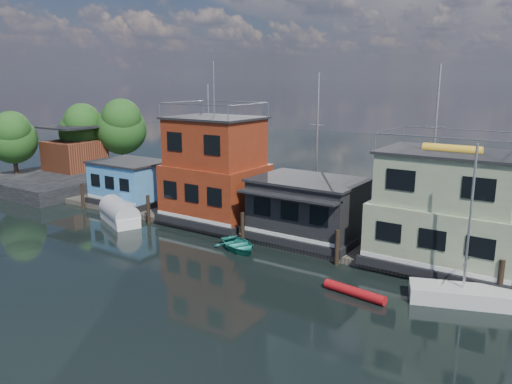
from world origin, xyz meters
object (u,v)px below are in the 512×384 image
Objects in this scene: houseboat_green at (446,211)px; red_kayak at (354,292)px; day_sailer at (463,294)px; dinghy_teal at (239,245)px; houseboat_blue at (130,182)px; houseboat_red at (215,172)px; tarp_runabout at (119,213)px; houseboat_dark at (308,208)px.

houseboat_green reaches higher than red_kayak.
day_sailer is 13.96m from dinghy_teal.
day_sailer is 5.35m from red_kayak.
dinghy_teal is 1.02× the size of red_kayak.
day_sailer is at bearing -8.13° from houseboat_blue.
houseboat_red is 8.32m from tarp_runabout.
dinghy_teal reaches higher than red_kayak.
houseboat_dark is at bearing 139.53° from day_sailer.
tarp_runabout is at bearing -52.85° from houseboat_blue.
red_kayak is (14.22, -6.43, -3.85)m from houseboat_red.
red_kayak is (20.70, -2.44, -0.47)m from tarp_runabout.
tarp_runabout is (3.02, -3.99, -1.48)m from houseboat_blue.
dinghy_teal is 9.47m from red_kayak.
dinghy_teal is (-13.96, 0.06, -0.09)m from day_sailer.
red_kayak is (23.72, -6.43, -1.95)m from houseboat_blue.
red_kayak is (6.22, -6.41, -2.16)m from houseboat_dark.
houseboat_dark is (17.50, -0.02, 0.21)m from houseboat_blue.
day_sailer reaches higher than houseboat_dark.
houseboat_red is 17.01m from houseboat_green.
houseboat_green is at bearing 0.00° from houseboat_blue.
tarp_runabout reaches higher than red_kayak.
day_sailer reaches higher than houseboat_blue.
houseboat_dark is 2.10× the size of dinghy_teal.
houseboat_dark is 2.15× the size of red_kayak.
houseboat_green reaches higher than dinghy_teal.
houseboat_dark is at bearing -9.43° from dinghy_teal.
houseboat_green is (26.50, 0.00, 1.34)m from houseboat_blue.
tarp_runabout is 11.54m from dinghy_teal.
houseboat_green is at bearing 33.89° from tarp_runabout.
red_kayak is (9.16, -2.41, -0.11)m from dinghy_teal.
houseboat_blue is 1.25× the size of tarp_runabout.
houseboat_blue reaches higher than tarp_runabout.
houseboat_blue is 0.79× the size of day_sailer.
day_sailer is at bearing -63.29° from dinghy_teal.
day_sailer reaches higher than houseboat_green.
houseboat_dark is at bearing -179.88° from houseboat_green.
houseboat_red is 19.79m from day_sailer.
houseboat_red is 2.32× the size of tarp_runabout.
tarp_runabout is 1.49× the size of red_kayak.
houseboat_green is at bearing 96.07° from day_sailer.
day_sailer is at bearing 24.05° from tarp_runabout.
houseboat_dark reaches higher than houseboat_blue.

